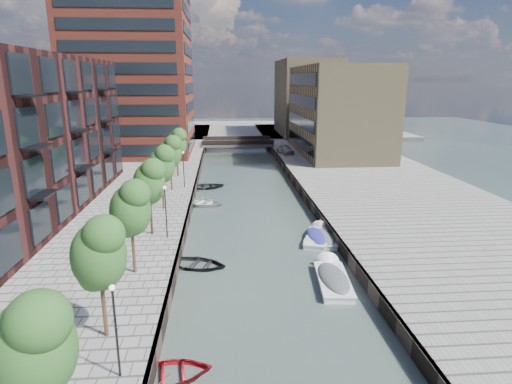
{
  "coord_description": "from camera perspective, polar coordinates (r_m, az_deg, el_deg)",
  "views": [
    {
      "loc": [
        -2.79,
        -7.54,
        12.85
      ],
      "look_at": [
        0.0,
        27.84,
        3.5
      ],
      "focal_mm": 30.0,
      "sensor_mm": 36.0,
      "label": 1
    }
  ],
  "objects": [
    {
      "name": "water",
      "position": [
        49.33,
        -1.11,
        -0.34
      ],
      "size": [
        300.0,
        300.0,
        0.0
      ],
      "primitive_type": "plane",
      "color": "#38473F",
      "rests_on": "ground"
    },
    {
      "name": "quay_right",
      "position": [
        52.59,
        16.57,
        0.55
      ],
      "size": [
        20.0,
        140.0,
        1.0
      ],
      "primitive_type": "cube",
      "color": "gray",
      "rests_on": "ground"
    },
    {
      "name": "quay_wall_left",
      "position": [
        49.23,
        -8.22,
        0.08
      ],
      "size": [
        0.25,
        140.0,
        1.0
      ],
      "primitive_type": "cube",
      "color": "#332823",
      "rests_on": "ground"
    },
    {
      "name": "quay_wall_right",
      "position": [
        49.92,
        5.89,
        0.36
      ],
      "size": [
        0.25,
        140.0,
        1.0
      ],
      "primitive_type": "cube",
      "color": "#332823",
      "rests_on": "ground"
    },
    {
      "name": "far_closure",
      "position": [
        108.29,
        -3.03,
        8.19
      ],
      "size": [
        80.0,
        40.0,
        1.0
      ],
      "primitive_type": "cube",
      "color": "gray",
      "rests_on": "ground"
    },
    {
      "name": "apartment_block",
      "position": [
        41.59,
        -29.1,
        6.21
      ],
      "size": [
        8.0,
        38.0,
        14.0
      ],
      "primitive_type": "cube",
      "color": "black",
      "rests_on": "quay_left"
    },
    {
      "name": "tower",
      "position": [
        73.99,
        -16.27,
        16.64
      ],
      "size": [
        18.0,
        18.0,
        30.0
      ],
      "primitive_type": "cube",
      "color": "brown",
      "rests_on": "quay_left"
    },
    {
      "name": "tan_block_near",
      "position": [
        72.2,
        10.78,
        10.65
      ],
      "size": [
        12.0,
        25.0,
        14.0
      ],
      "primitive_type": "cube",
      "color": "#8E8057",
      "rests_on": "quay_right"
    },
    {
      "name": "tan_block_far",
      "position": [
        97.45,
        6.78,
        12.4
      ],
      "size": [
        12.0,
        20.0,
        16.0
      ],
      "primitive_type": "cube",
      "color": "#8E8057",
      "rests_on": "quay_right"
    },
    {
      "name": "bridge",
      "position": [
        80.41,
        -2.49,
        6.55
      ],
      "size": [
        13.0,
        6.0,
        1.3
      ],
      "color": "gray",
      "rests_on": "ground"
    },
    {
      "name": "tree_0",
      "position": [
        14.93,
        -27.62,
        -17.45
      ],
      "size": [
        2.5,
        2.5,
        5.95
      ],
      "color": "#382619",
      "rests_on": "quay_left"
    },
    {
      "name": "tree_1",
      "position": [
        20.82,
        -20.27,
        -7.45
      ],
      "size": [
        2.5,
        2.5,
        5.95
      ],
      "color": "#382619",
      "rests_on": "quay_left"
    },
    {
      "name": "tree_2",
      "position": [
        27.24,
        -16.43,
        -1.94
      ],
      "size": [
        2.5,
        2.5,
        5.95
      ],
      "color": "#382619",
      "rests_on": "quay_left"
    },
    {
      "name": "tree_3",
      "position": [
        33.89,
        -14.09,
        1.45
      ],
      "size": [
        2.5,
        2.5,
        5.95
      ],
      "color": "#382619",
      "rests_on": "quay_left"
    },
    {
      "name": "tree_4",
      "position": [
        40.66,
        -12.53,
        3.72
      ],
      "size": [
        2.5,
        2.5,
        5.95
      ],
      "color": "#382619",
      "rests_on": "quay_left"
    },
    {
      "name": "tree_5",
      "position": [
        47.5,
        -11.4,
        5.33
      ],
      "size": [
        2.5,
        2.5,
        5.95
      ],
      "color": "#382619",
      "rests_on": "quay_left"
    },
    {
      "name": "tree_6",
      "position": [
        54.37,
        -10.56,
        6.54
      ],
      "size": [
        2.5,
        2.5,
        5.95
      ],
      "color": "#382619",
      "rests_on": "quay_left"
    },
    {
      "name": "lamp_0",
      "position": [
        18.66,
        -18.27,
        -16.08
      ],
      "size": [
        0.24,
        0.24,
        4.12
      ],
      "color": "black",
      "rests_on": "quay_left"
    },
    {
      "name": "lamp_1",
      "position": [
        33.19,
        -11.96,
        -1.91
      ],
      "size": [
        0.24,
        0.24,
        4.12
      ],
      "color": "black",
      "rests_on": "quay_left"
    },
    {
      "name": "lamp_2",
      "position": [
        48.65,
        -9.64,
        3.49
      ],
      "size": [
        0.24,
        0.24,
        4.12
      ],
      "color": "black",
      "rests_on": "quay_left"
    },
    {
      "name": "sloop_1",
      "position": [
        31.04,
        -7.79,
        -9.84
      ],
      "size": [
        5.01,
        4.26,
        0.88
      ],
      "primitive_type": "imported",
      "rotation": [
        0.0,
        0.0,
        1.24
      ],
      "color": "black",
      "rests_on": "ground"
    },
    {
      "name": "sloop_2",
      "position": [
        21.12,
        -11.59,
        -23.06
      ],
      "size": [
        4.38,
        3.41,
        0.83
      ],
      "primitive_type": "imported",
      "rotation": [
        0.0,
        0.0,
        1.71
      ],
      "color": "#A7121C",
      "rests_on": "ground"
    },
    {
      "name": "sloop_3",
      "position": [
        45.54,
        -7.29,
        -1.75
      ],
      "size": [
        5.95,
        5.25,
        1.02
      ],
      "primitive_type": "imported",
      "rotation": [
        0.0,
        0.0,
        1.14
      ],
      "color": "silver",
      "rests_on": "ground"
    },
    {
      "name": "sloop_4",
      "position": [
        52.57,
        -6.62,
        0.51
      ],
      "size": [
        5.14,
        4.16,
        0.94
      ],
      "primitive_type": "imported",
      "rotation": [
        0.0,
        0.0,
        1.79
      ],
      "color": "black",
      "rests_on": "ground"
    },
    {
      "name": "motorboat_1",
      "position": [
        29.1,
        10.09,
        -11.2
      ],
      "size": [
        2.43,
        5.73,
        1.86
      ],
      "color": "white",
      "rests_on": "ground"
    },
    {
      "name": "motorboat_2",
      "position": [
        37.3,
        9.0,
        -5.41
      ],
      "size": [
        4.04,
        5.86,
        1.86
      ],
      "color": "white",
      "rests_on": "ground"
    },
    {
      "name": "motorboat_3",
      "position": [
        36.11,
        8.15,
        -5.91
      ],
      "size": [
        3.08,
        5.16,
        1.63
      ],
      "color": "white",
      "rests_on": "ground"
    },
    {
      "name": "motorboat_4",
      "position": [
        36.1,
        9.03,
        -5.97
      ],
      "size": [
        2.08,
        4.75,
        1.53
      ],
      "color": "#BBBAB8",
      "rests_on": "ground"
    },
    {
      "name": "car",
      "position": [
        70.86,
        3.92,
        5.69
      ],
      "size": [
        2.81,
        4.54,
        1.44
      ],
      "primitive_type": "imported",
      "rotation": [
        0.0,
        0.0,
        0.28
      ],
      "color": "#AAAEAF",
      "rests_on": "quay_right"
    }
  ]
}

